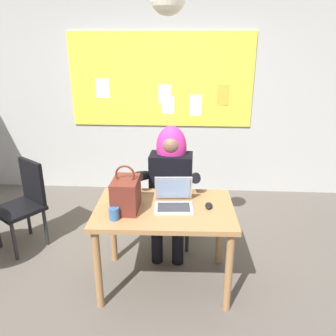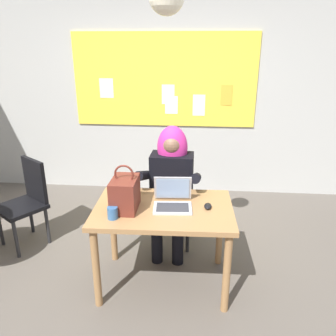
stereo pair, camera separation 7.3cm
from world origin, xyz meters
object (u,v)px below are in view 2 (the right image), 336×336
desk_main (163,218)px  chair_at_desk (172,195)px  person_costumed (171,179)px  coffee_mug (113,213)px  handbag (125,194)px  chair_spare_by_window (27,198)px  laptop (173,200)px  computer_mouse (208,206)px

desk_main → chair_at_desk: 0.74m
person_costumed → coffee_mug: bearing=-23.0°
person_costumed → coffee_mug: size_ratio=13.28×
handbag → chair_spare_by_window: handbag is taller
person_costumed → chair_spare_by_window: bearing=-85.9°
chair_at_desk → laptop: laptop is taller
chair_at_desk → laptop: bearing=3.1°
person_costumed → chair_spare_by_window: (-1.49, -0.06, -0.24)m
chair_spare_by_window → laptop: bearing=106.9°
computer_mouse → coffee_mug: bearing=-157.4°
person_costumed → computer_mouse: bearing=32.5°
laptop → handbag: (-0.38, -0.08, 0.08)m
desk_main → chair_spare_by_window: size_ratio=1.28×
person_costumed → coffee_mug: (-0.38, -0.83, 0.05)m
chair_at_desk → coffee_mug: chair_at_desk is taller
coffee_mug → computer_mouse: bearing=18.2°
chair_at_desk → computer_mouse: size_ratio=8.77×
laptop → handbag: bearing=-171.5°
person_costumed → coffee_mug: person_costumed is taller
computer_mouse → coffee_mug: 0.77m
laptop → computer_mouse: (0.29, -0.01, -0.03)m
handbag → person_costumed: bearing=64.1°
computer_mouse → handbag: 0.68m
chair_at_desk → handbag: (-0.32, -0.79, 0.36)m
coffee_mug → chair_spare_by_window: size_ratio=0.11×
coffee_mug → chair_spare_by_window: 1.38m
desk_main → coffee_mug: coffee_mug is taller
chair_at_desk → computer_mouse: (0.35, -0.72, 0.25)m
person_costumed → laptop: bearing=7.7°
chair_spare_by_window → handbag: bearing=98.2°
coffee_mug → desk_main: bearing=31.3°
desk_main → handbag: (-0.30, -0.05, 0.24)m
person_costumed → computer_mouse: 0.68m
desk_main → coffee_mug: 0.46m
chair_at_desk → desk_main: bearing=-2.8°
chair_at_desk → person_costumed: 0.27m
chair_at_desk → person_costumed: (0.00, -0.13, 0.23)m
desk_main → person_costumed: person_costumed is taller
desk_main → handbag: bearing=-170.0°
chair_at_desk → handbag: bearing=-23.7°
computer_mouse → coffee_mug: size_ratio=1.09×
person_costumed → laptop: size_ratio=3.82×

